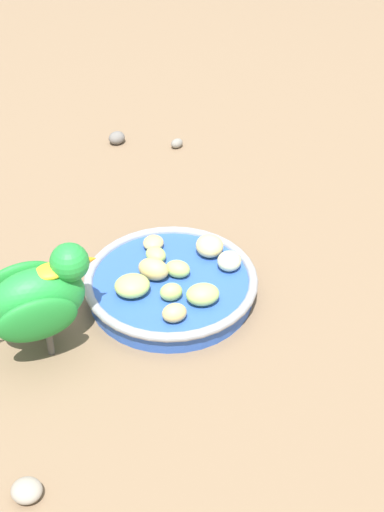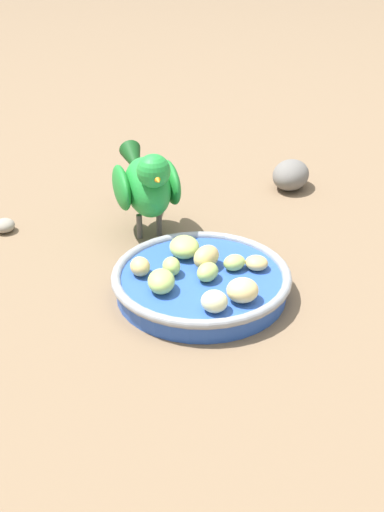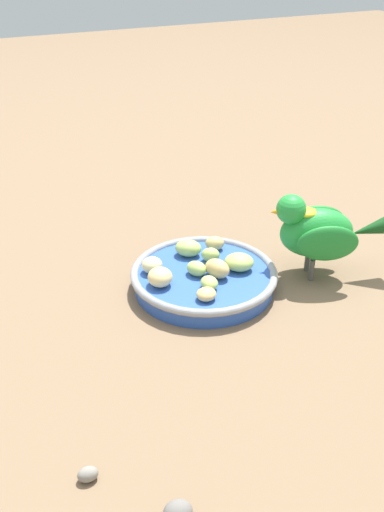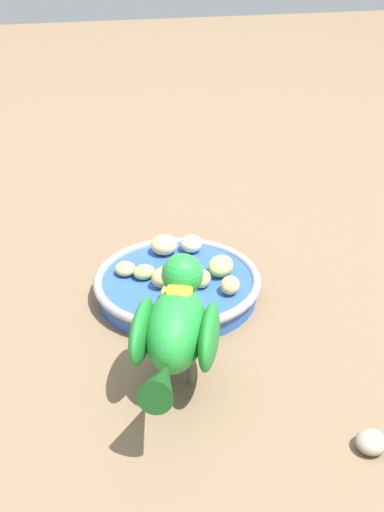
{
  "view_description": "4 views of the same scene",
  "coord_description": "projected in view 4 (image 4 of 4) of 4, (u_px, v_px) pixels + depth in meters",
  "views": [
    {
      "loc": [
        -0.45,
        -0.49,
        0.58
      ],
      "look_at": [
        -0.0,
        -0.02,
        0.07
      ],
      "focal_mm": 54.56,
      "sensor_mm": 36.0,
      "label": 1
    },
    {
      "loc": [
        0.51,
        -0.4,
        0.42
      ],
      "look_at": [
        0.0,
        -0.02,
        0.06
      ],
      "focal_mm": 50.09,
      "sensor_mm": 36.0,
      "label": 2
    },
    {
      "loc": [
        0.29,
        0.61,
        0.44
      ],
      "look_at": [
        -0.0,
        -0.01,
        0.04
      ],
      "focal_mm": 42.0,
      "sensor_mm": 36.0,
      "label": 3
    },
    {
      "loc": [
        -0.61,
        0.13,
        0.4
      ],
      "look_at": [
        -0.04,
        -0.0,
        0.07
      ],
      "focal_mm": 43.56,
      "sensor_mm": 36.0,
      "label": 4
    }
  ],
  "objects": [
    {
      "name": "apple_piece_7",
      "position": [
        164.0,
        245.0,
        0.77
      ],
      "size": [
        0.04,
        0.04,
        0.02
      ],
      "primitive_type": "ellipsoid",
      "rotation": [
        0.0,
        0.0,
        1.33
      ],
      "color": "#E5C67F",
      "rests_on": "feeding_bowl"
    },
    {
      "name": "apple_piece_1",
      "position": [
        175.0,
        267.0,
        0.72
      ],
      "size": [
        0.03,
        0.03,
        0.02
      ],
      "primitive_type": "ellipsoid",
      "rotation": [
        0.0,
        0.0,
        2.03
      ],
      "color": "#B2CC66",
      "rests_on": "feeding_bowl"
    },
    {
      "name": "apple_piece_0",
      "position": [
        176.0,
        293.0,
        0.67
      ],
      "size": [
        0.05,
        0.05,
        0.02
      ],
      "primitive_type": "ellipsoid",
      "rotation": [
        0.0,
        0.0,
        2.57
      ],
      "color": "#B2CC66",
      "rests_on": "feeding_bowl"
    },
    {
      "name": "apple_piece_5",
      "position": [
        202.0,
        279.0,
        0.7
      ],
      "size": [
        0.03,
        0.03,
        0.02
      ],
      "primitive_type": "ellipsoid",
      "rotation": [
        0.0,
        0.0,
        5.77
      ],
      "color": "#B2CC66",
      "rests_on": "feeding_bowl"
    },
    {
      "name": "feeding_bowl",
      "position": [
        178.0,
        285.0,
        0.72
      ],
      "size": [
        0.19,
        0.19,
        0.03
      ],
      "color": "#2D56B7",
      "rests_on": "ground_plane"
    },
    {
      "name": "apple_piece_2",
      "position": [
        221.0,
        266.0,
        0.72
      ],
      "size": [
        0.05,
        0.04,
        0.02
      ],
      "primitive_type": "ellipsoid",
      "rotation": [
        0.0,
        0.0,
        5.68
      ],
      "color": "#B2CC66",
      "rests_on": "feeding_bowl"
    },
    {
      "name": "apple_piece_3",
      "position": [
        166.0,
        277.0,
        0.7
      ],
      "size": [
        0.04,
        0.04,
        0.02
      ],
      "primitive_type": "ellipsoid",
      "rotation": [
        0.0,
        0.0,
        1.97
      ],
      "color": "tan",
      "rests_on": "feeding_bowl"
    },
    {
      "name": "pebble_2",
      "position": [
        371.0,
        442.0,
        0.52
      ],
      "size": [
        0.04,
        0.04,
        0.02
      ],
      "primitive_type": "ellipsoid",
      "rotation": [
        0.0,
        0.0,
        2.07
      ],
      "color": "gray",
      "rests_on": "ground_plane"
    },
    {
      "name": "parrot",
      "position": [
        176.0,
        327.0,
        0.56
      ],
      "size": [
        0.17,
        0.1,
        0.12
      ],
      "rotation": [
        0.0,
        0.0,
        -0.37
      ],
      "color": "#59544C",
      "rests_on": "ground_plane"
    },
    {
      "name": "apple_piece_6",
      "position": [
        230.0,
        285.0,
        0.69
      ],
      "size": [
        0.03,
        0.03,
        0.02
      ],
      "primitive_type": "ellipsoid",
      "rotation": [
        0.0,
        0.0,
        2.73
      ],
      "color": "tan",
      "rests_on": "feeding_bowl"
    },
    {
      "name": "apple_piece_4",
      "position": [
        191.0,
        244.0,
        0.77
      ],
      "size": [
        0.03,
        0.03,
        0.02
      ],
      "primitive_type": "ellipsoid",
      "rotation": [
        0.0,
        0.0,
        6.26
      ],
      "color": "beige",
      "rests_on": "feeding_bowl"
    },
    {
      "name": "apple_piece_8",
      "position": [
        125.0,
        269.0,
        0.72
      ],
      "size": [
        0.03,
        0.03,
        0.01
      ],
      "primitive_type": "ellipsoid",
      "rotation": [
        0.0,
        0.0,
        0.34
      ],
      "color": "tan",
      "rests_on": "feeding_bowl"
    },
    {
      "name": "ground_plane",
      "position": [
        181.0,
        291.0,
        0.74
      ],
      "size": [
        4.0,
        4.0,
        0.0
      ],
      "primitive_type": "plane",
      "color": "#7A6047"
    },
    {
      "name": "apple_piece_9",
      "position": [
        145.0,
        273.0,
        0.71
      ],
      "size": [
        0.02,
        0.03,
        0.02
      ],
      "primitive_type": "ellipsoid",
      "rotation": [
        0.0,
        0.0,
        4.74
      ],
      "color": "#B2CC66",
      "rests_on": "feeding_bowl"
    }
  ]
}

